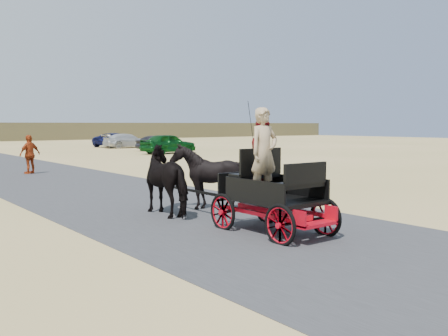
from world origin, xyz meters
TOP-DOWN VIEW (x-y plane):
  - ground at (0.00, 0.00)m, footprint 140.00×140.00m
  - road at (0.00, 0.00)m, footprint 6.00×140.00m
  - carriage at (0.13, -1.32)m, footprint 1.30×2.40m
  - horse_left at (-0.42, 1.68)m, footprint 0.91×2.01m
  - horse_right at (0.68, 1.68)m, footprint 1.37×1.54m
  - driver_man at (-0.07, -1.27)m, footprint 0.66×0.43m
  - passenger_woman at (0.43, -0.72)m, footprint 0.77×0.60m
  - pedestrian at (-0.06, 13.95)m, footprint 1.09×0.74m
  - car_a at (12.87, 23.43)m, footprint 4.54×2.23m
  - car_b at (14.37, 27.32)m, footprint 3.75×1.36m
  - car_c at (14.54, 33.37)m, footprint 4.54×1.94m
  - car_d at (14.76, 36.43)m, footprint 5.25×4.23m

SIDE VIEW (x-z plane):
  - ground at x=0.00m, z-range 0.00..0.00m
  - road at x=0.00m, z-range 0.00..0.01m
  - carriage at x=0.13m, z-range 0.00..0.72m
  - car_b at x=14.37m, z-range 0.00..1.23m
  - car_c at x=14.54m, z-range 0.00..1.31m
  - car_d at x=14.76m, z-range 0.00..1.33m
  - car_a at x=12.87m, z-range 0.00..1.49m
  - horse_left at x=-0.42m, z-range 0.00..1.70m
  - horse_right at x=0.68m, z-range 0.00..1.70m
  - pedestrian at x=-0.06m, z-range 0.00..1.73m
  - passenger_woman at x=0.43m, z-range 0.72..2.30m
  - driver_man at x=-0.07m, z-range 0.72..2.52m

